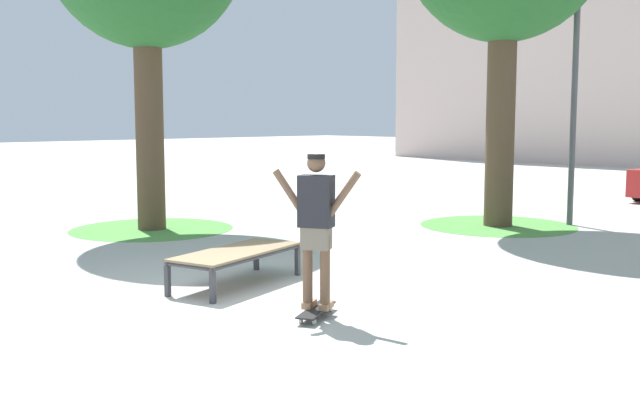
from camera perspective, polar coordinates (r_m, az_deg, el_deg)
name	(u,v)px	position (r m, az deg, el deg)	size (l,w,h in m)	color
ground_plane	(228,305)	(8.74, -7.10, -8.04)	(120.00, 120.00, 0.00)	#B7B5AD
skate_box	(236,254)	(9.67, -6.45, -4.13)	(1.24, 2.03, 0.46)	#38383D
skateboard	(316,310)	(8.16, -0.29, -8.49)	(0.55, 0.80, 0.09)	black
skater	(316,220)	(7.96, -0.29, -1.55)	(0.92, 0.53, 1.69)	brown
grass_patch_near_left	(152,229)	(14.87, -12.79, -2.18)	(3.15, 3.15, 0.01)	#519342
grass_patch_mid_back	(498,225)	(15.39, 13.51, -1.92)	(3.10, 3.10, 0.01)	#519342
light_post	(577,34)	(15.85, 19.14, 12.00)	(0.36, 0.36, 5.83)	#4C4C51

